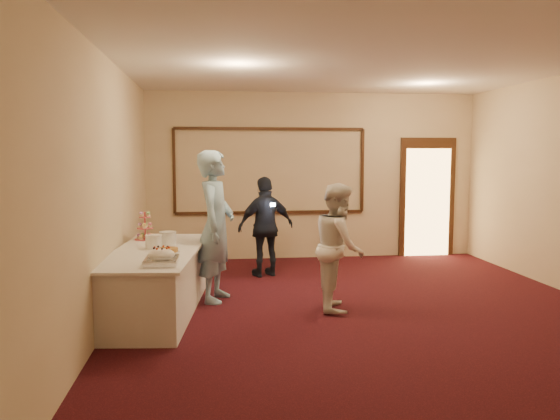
# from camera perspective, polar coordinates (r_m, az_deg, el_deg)

# --- Properties ---
(floor) EXTENTS (7.00, 7.00, 0.00)m
(floor) POSITION_cam_1_polar(r_m,az_deg,el_deg) (6.82, 8.93, -10.40)
(floor) COLOR black
(floor) RESTS_ON ground
(room_walls) EXTENTS (6.04, 7.04, 3.02)m
(room_walls) POSITION_cam_1_polar(r_m,az_deg,el_deg) (6.55, 9.21, 6.87)
(room_walls) COLOR beige
(room_walls) RESTS_ON floor
(wall_molding) EXTENTS (3.45, 0.04, 1.55)m
(wall_molding) POSITION_cam_1_polar(r_m,az_deg,el_deg) (9.82, -1.03, 4.12)
(wall_molding) COLOR #341A0F
(wall_molding) RESTS_ON room_walls
(doorway) EXTENTS (1.05, 0.07, 2.20)m
(doorway) POSITION_cam_1_polar(r_m,az_deg,el_deg) (10.56, 15.12, 1.22)
(doorway) COLOR #341A0F
(doorway) RESTS_ON floor
(buffet_table) EXTENTS (1.25, 2.63, 0.77)m
(buffet_table) POSITION_cam_1_polar(r_m,az_deg,el_deg) (6.74, -12.76, -7.27)
(buffet_table) COLOR silver
(buffet_table) RESTS_ON floor
(pavlova_tray) EXTENTS (0.33, 0.48, 0.17)m
(pavlova_tray) POSITION_cam_1_polar(r_m,az_deg,el_deg) (5.79, -12.27, -4.81)
(pavlova_tray) COLOR #B8BABF
(pavlova_tray) RESTS_ON buffet_table
(cupcake_stand) EXTENTS (0.28, 0.28, 0.40)m
(cupcake_stand) POSITION_cam_1_polar(r_m,az_deg,el_deg) (7.45, -13.92, -1.92)
(cupcake_stand) COLOR #C94953
(cupcake_stand) RESTS_ON buffet_table
(plate_stack_a) EXTENTS (0.20, 0.20, 0.16)m
(plate_stack_a) POSITION_cam_1_polar(r_m,az_deg,el_deg) (6.74, -13.09, -3.24)
(plate_stack_a) COLOR white
(plate_stack_a) RESTS_ON buffet_table
(plate_stack_b) EXTENTS (0.21, 0.21, 0.17)m
(plate_stack_b) POSITION_cam_1_polar(r_m,az_deg,el_deg) (6.92, -11.64, -2.94)
(plate_stack_b) COLOR white
(plate_stack_b) RESTS_ON buffet_table
(tart) EXTENTS (0.27, 0.27, 0.06)m
(tart) POSITION_cam_1_polar(r_m,az_deg,el_deg) (6.43, -11.63, -4.16)
(tart) COLOR white
(tart) RESTS_ON buffet_table
(man) EXTENTS (0.64, 0.81, 1.95)m
(man) POSITION_cam_1_polar(r_m,az_deg,el_deg) (7.09, -6.72, -1.69)
(man) COLOR #89B2D0
(man) RESTS_ON floor
(woman) EXTENTS (0.70, 0.84, 1.55)m
(woman) POSITION_cam_1_polar(r_m,az_deg,el_deg) (6.72, 6.18, -3.80)
(woman) COLOR white
(woman) RESTS_ON floor
(guest) EXTENTS (0.98, 0.63, 1.55)m
(guest) POSITION_cam_1_polar(r_m,az_deg,el_deg) (8.48, -1.49, -1.75)
(guest) COLOR black
(guest) RESTS_ON floor
(camera_flash) EXTENTS (0.08, 0.06, 0.05)m
(camera_flash) POSITION_cam_1_polar(r_m,az_deg,el_deg) (8.18, -0.76, 0.55)
(camera_flash) COLOR white
(camera_flash) RESTS_ON guest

